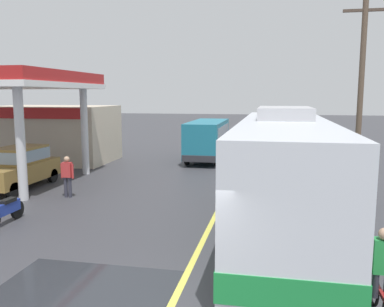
# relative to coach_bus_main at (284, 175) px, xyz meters

# --- Properties ---
(ground) EXTENTS (120.00, 120.00, 0.00)m
(ground) POSITION_rel_coach_bus_main_xyz_m (-2.19, 14.69, -1.72)
(ground) COLOR #38383D
(lane_divider_stripe) EXTENTS (0.16, 50.00, 0.01)m
(lane_divider_stripe) POSITION_rel_coach_bus_main_xyz_m (-2.19, 9.69, -1.72)
(lane_divider_stripe) COLOR #D8CC4C
(lane_divider_stripe) RESTS_ON ground
(coach_bus_main) EXTENTS (2.60, 11.04, 3.69)m
(coach_bus_main) POSITION_rel_coach_bus_main_xyz_m (0.00, 0.00, 0.00)
(coach_bus_main) COLOR silver
(coach_bus_main) RESTS_ON ground
(gas_station_roadside) EXTENTS (9.10, 11.95, 5.10)m
(gas_station_roadside) POSITION_rel_coach_bus_main_xyz_m (-13.51, 8.72, 0.91)
(gas_station_roadside) COLOR #B21E1E
(gas_station_roadside) RESTS_ON ground
(car_at_pump) EXTENTS (1.70, 4.20, 1.82)m
(car_at_pump) POSITION_rel_coach_bus_main_xyz_m (-11.19, 3.62, -0.71)
(car_at_pump) COLOR olive
(car_at_pump) RESTS_ON ground
(minibus_opposing_lane) EXTENTS (2.04, 6.13, 2.44)m
(minibus_opposing_lane) POSITION_rel_coach_bus_main_xyz_m (-4.36, 12.96, -0.25)
(minibus_opposing_lane) COLOR teal
(minibus_opposing_lane) RESTS_ON ground
(cyclist_on_shoulder) EXTENTS (0.34, 1.82, 1.72)m
(cyclist_on_shoulder) POSITION_rel_coach_bus_main_xyz_m (1.66, -4.54, -0.94)
(cyclist_on_shoulder) COLOR black
(cyclist_on_shoulder) RESTS_ON ground
(motorcycle_parked_forecourt) EXTENTS (0.55, 1.80, 0.92)m
(motorcycle_parked_forecourt) POSITION_rel_coach_bus_main_xyz_m (-8.57, -0.96, -1.28)
(motorcycle_parked_forecourt) COLOR black
(motorcycle_parked_forecourt) RESTS_ON ground
(pedestrian_near_pump) EXTENTS (0.55, 0.22, 1.66)m
(pedestrian_near_pump) POSITION_rel_coach_bus_main_xyz_m (-8.31, 2.55, -0.79)
(pedestrian_near_pump) COLOR #33333F
(pedestrian_near_pump) RESTS_ON ground
(car_trailing_behind_bus) EXTENTS (1.70, 4.20, 1.82)m
(car_trailing_behind_bus) POSITION_rel_coach_bus_main_xyz_m (-0.30, 15.34, -0.71)
(car_trailing_behind_bus) COLOR #B2B2B7
(car_trailing_behind_bus) RESTS_ON ground
(utility_pole_roadside) EXTENTS (1.80, 0.24, 8.20)m
(utility_pole_roadside) POSITION_rel_coach_bus_main_xyz_m (3.34, 6.87, 2.56)
(utility_pole_roadside) COLOR brown
(utility_pole_roadside) RESTS_ON ground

